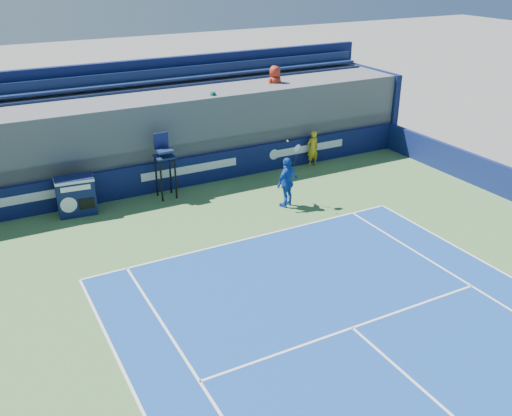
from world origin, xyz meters
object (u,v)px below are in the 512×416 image
ball_person (313,148)px  umpire_chair (164,159)px  match_clock (76,195)px  tennis_player (287,182)px

ball_person → umpire_chair: size_ratio=0.63×
match_clock → umpire_chair: 3.41m
ball_person → match_clock: bearing=-0.9°
ball_person → tennis_player: 4.51m
umpire_chair → ball_person: bearing=2.7°
ball_person → tennis_player: (-3.19, -3.19, 0.16)m
umpire_chair → tennis_player: size_ratio=0.96×
ball_person → tennis_player: tennis_player is taller
match_clock → umpire_chair: (3.32, -0.02, 0.79)m
ball_person → match_clock: 10.11m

